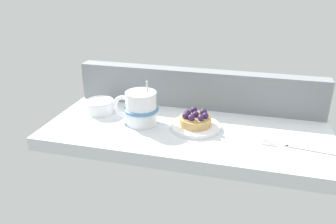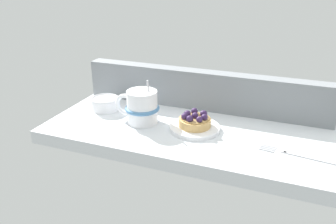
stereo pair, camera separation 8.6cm
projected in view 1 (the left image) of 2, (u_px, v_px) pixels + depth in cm
name	position (u px, v px, depth cm)	size (l,w,h in cm)	color
ground_plane	(187.00, 132.00, 87.52)	(71.43, 32.38, 3.36)	silver
window_rail_back	(198.00, 89.00, 97.05)	(70.00, 4.57, 10.97)	gray
dessert_plate	(195.00, 127.00, 85.59)	(12.61, 12.61, 1.04)	white
raspberry_tart	(195.00, 119.00, 84.80)	(7.99, 7.99, 3.75)	tan
coffee_mug	(140.00, 108.00, 86.90)	(12.27, 8.99, 11.76)	white
dessert_fork	(301.00, 148.00, 75.97)	(17.56, 3.77, 0.60)	silver
sugar_bowl	(100.00, 106.00, 94.50)	(8.00, 8.00, 3.62)	white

